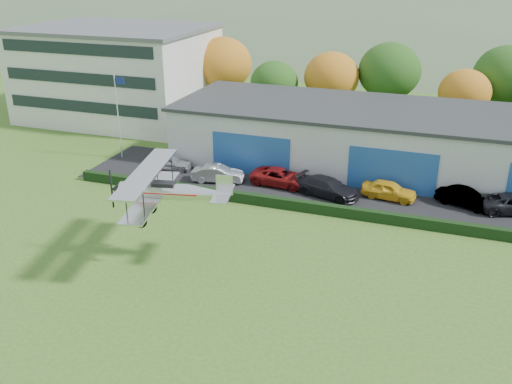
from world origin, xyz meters
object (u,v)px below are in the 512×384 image
(hangar, at_px, (401,140))
(car_0, at_px, (170,162))
(car_2, at_px, (281,177))
(flagpole, at_px, (118,109))
(biplane, at_px, (165,190))
(car_4, at_px, (389,190))
(car_5, at_px, (465,198))
(car_1, at_px, (218,174))
(car_3, at_px, (328,187))
(office_block, at_px, (119,73))

(hangar, bearing_deg, car_0, -159.23)
(car_2, bearing_deg, flagpole, 88.79)
(hangar, height_order, car_2, hangar)
(car_2, xyz_separation_m, biplane, (-2.96, -14.16, 4.05))
(car_2, height_order, car_4, car_4)
(car_0, distance_m, car_5, 24.94)
(hangar, distance_m, flagpole, 25.68)
(car_0, xyz_separation_m, biplane, (7.51, -14.41, 4.08))
(hangar, relative_size, biplane, 4.71)
(car_2, bearing_deg, car_1, 105.40)
(flagpole, bearing_deg, car_1, -13.46)
(car_0, xyz_separation_m, car_3, (14.65, -1.21, 0.07))
(car_3, bearing_deg, office_block, 77.22)
(office_block, bearing_deg, car_1, -39.43)
(car_0, distance_m, car_3, 14.70)
(car_0, distance_m, biplane, 16.75)
(car_0, bearing_deg, biplane, -161.16)
(biplane, bearing_deg, car_2, 66.19)
(car_0, distance_m, car_4, 19.30)
(car_1, bearing_deg, car_0, 64.18)
(hangar, relative_size, car_1, 9.40)
(hangar, distance_m, car_3, 9.84)
(car_5, bearing_deg, car_0, 111.85)
(car_2, relative_size, car_5, 1.19)
(flagpole, height_order, car_3, flagpole)
(flagpole, relative_size, car_3, 1.55)
(car_2, relative_size, car_3, 0.98)
(office_block, xyz_separation_m, car_5, (38.70, -14.02, -4.46))
(car_0, bearing_deg, car_3, -103.40)
(office_block, distance_m, biplane, 35.75)
(flagpole, height_order, car_4, flagpole)
(biplane, bearing_deg, hangar, 49.61)
(office_block, relative_size, car_1, 4.77)
(car_3, bearing_deg, biplane, 167.51)
(car_5, bearing_deg, car_2, 113.34)
(office_block, bearing_deg, flagpole, -58.03)
(hangar, height_order, biplane, biplane)
(hangar, distance_m, car_2, 11.73)
(office_block, height_order, flagpole, office_block)
(car_3, xyz_separation_m, car_4, (4.65, 1.11, -0.03))
(car_1, distance_m, car_4, 14.14)
(car_3, bearing_deg, car_4, -60.72)
(car_0, distance_m, car_2, 10.47)
(car_5, bearing_deg, car_4, 115.20)
(car_0, height_order, car_2, car_2)
(car_2, distance_m, car_4, 8.83)
(car_4, distance_m, biplane, 18.97)
(car_3, xyz_separation_m, biplane, (-7.13, -13.20, 4.01))
(car_1, height_order, car_4, car_4)
(flagpole, xyz_separation_m, car_1, (10.85, -2.60, -4.02))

